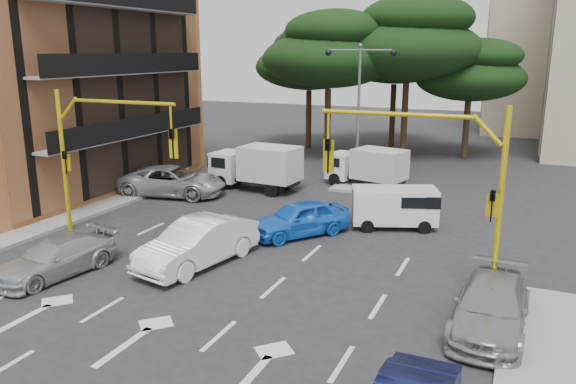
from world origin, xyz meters
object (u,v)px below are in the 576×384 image
car_silver_wagon (56,258)px  car_silver_parked (491,307)px  car_white_hatch (198,243)px  signal_mast_left (95,144)px  van_white (394,208)px  car_silver_cross_a (172,181)px  box_truck_a (256,168)px  signal_mast_right (441,172)px  street_lamp_center (359,88)px  box_truck_b (366,168)px  car_blue_compact (299,218)px

car_silver_wagon → car_silver_parked: bearing=16.8°
car_white_hatch → signal_mast_left: bearing=178.9°
car_silver_wagon → car_silver_parked: 14.10m
car_white_hatch → van_white: bearing=64.5°
car_silver_cross_a → box_truck_a: size_ratio=1.11×
car_silver_cross_a → car_white_hatch: bearing=-151.1°
signal_mast_left → car_silver_parked: 15.98m
car_silver_parked → box_truck_a: bearing=139.6°
signal_mast_left → box_truck_a: (2.30, 9.70, -2.63)m
signal_mast_right → signal_mast_left: same height
signal_mast_left → street_lamp_center: (6.80, 14.01, 1.54)m
signal_mast_left → car_silver_wagon: 5.37m
car_white_hatch → car_silver_parked: bearing=6.3°
signal_mast_left → van_white: size_ratio=1.66×
car_silver_wagon → box_truck_b: (6.21, 16.75, 0.49)m
car_silver_wagon → car_silver_cross_a: (-2.71, 10.78, 0.15)m
signal_mast_right → van_white: bearing=114.5°
signal_mast_left → car_white_hatch: (5.47, -1.23, -3.06)m
car_silver_wagon → car_silver_cross_a: 11.12m
signal_mast_right → signal_mast_left: size_ratio=1.00×
car_silver_wagon → box_truck_a: 13.72m
street_lamp_center → car_blue_compact: 11.71m
car_silver_parked → box_truck_a: size_ratio=0.92×
signal_mast_right → car_silver_parked: signal_mast_right is taller
street_lamp_center → car_blue_compact: bearing=-86.1°
signal_mast_left → car_silver_cross_a: 7.56m
car_silver_wagon → box_truck_b: size_ratio=0.96×
signal_mast_right → box_truck_a: size_ratio=1.18×
car_silver_parked → car_silver_wagon: bearing=-171.0°
box_truck_a → box_truck_b: size_ratio=1.12×
signal_mast_right → signal_mast_left: (-13.61, 0.00, 0.00)m
car_silver_parked → street_lamp_center: bearing=119.8°
signal_mast_right → van_white: size_ratio=1.66×
car_blue_compact → car_silver_wagon: (-6.02, -7.29, -0.11)m
car_silver_cross_a → box_truck_b: (8.93, 5.97, 0.34)m
car_silver_wagon → van_white: 13.67m
street_lamp_center → car_silver_cross_a: size_ratio=1.38×
signal_mast_left → box_truck_b: 15.18m
van_white → box_truck_b: box_truck_b is taller
signal_mast_left → box_truck_b: size_ratio=1.32×
car_silver_parked → box_truck_b: box_truck_b is taller
car_white_hatch → box_truck_a: (-3.17, 10.93, 0.42)m
signal_mast_left → car_white_hatch: bearing=-12.7°
signal_mast_left → car_silver_parked: bearing=-7.9°
box_truck_b → street_lamp_center: bearing=50.9°
car_blue_compact → box_truck_b: (0.19, 9.46, 0.38)m
box_truck_a → box_truck_b: 6.24m
box_truck_b → signal_mast_left: bearing=163.1°
box_truck_b → car_silver_cross_a: bearing=138.0°
signal_mast_right → car_silver_parked: size_ratio=1.28×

